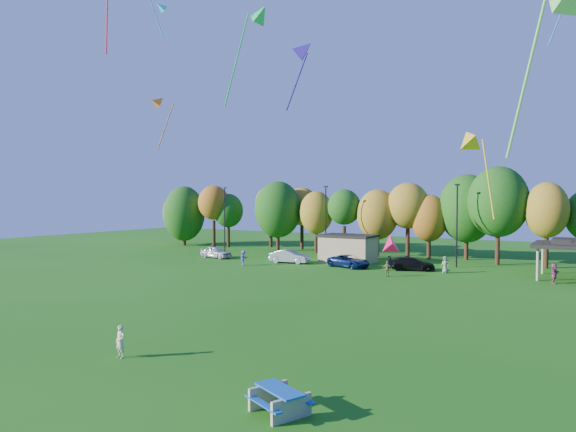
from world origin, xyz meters
The scene contains 21 objects.
ground centered at (0.00, 0.00, 0.00)m, with size 160.00×160.00×0.00m, color #19600F.
tree_line centered at (-1.03, 45.51, 5.91)m, with size 93.57×10.55×11.15m.
lamp_posts centered at (2.00, 40.00, 4.90)m, with size 64.50×0.25×9.09m.
utility_building centered at (-10.00, 38.00, 1.64)m, with size 6.30×4.30×3.25m.
picnic_table centered at (5.74, -2.16, 0.51)m, with size 2.52×2.34×0.87m.
kite_flyer centered at (-4.01, -0.80, 0.78)m, with size 0.57×0.37×1.55m, color beige.
car_a centered at (-25.95, 33.09, 0.74)m, with size 1.74×4.32×1.47m, color silver.
car_b centered at (-15.44, 33.60, 0.76)m, with size 1.62×4.64×1.53m, color #A4A5A9.
car_c centered at (-7.99, 33.78, 0.67)m, with size 2.24×4.85×1.35m, color #0D1F4F.
car_d centered at (-1.48, 35.09, 0.70)m, with size 1.97×4.84×1.40m, color black.
far_person_0 centered at (-18.73, 29.08, 0.84)m, with size 1.09×0.63×1.69m, color #5F57C0.
far_person_1 centered at (11.94, 33.45, 0.90)m, with size 1.68×0.53×1.81m, color #A74565.
far_person_2 centered at (-2.07, 29.69, 0.77)m, with size 0.90×0.37×1.53m, color olive.
far_person_3 centered at (2.06, 34.93, 0.85)m, with size 0.83×0.54×1.70m, color #6D865B.
far_person_4 centered at (-26.84, 33.48, 0.78)m, with size 0.76×0.59×1.56m, color #4B5BA5.
kite_0 centered at (-6.24, 14.17, 20.92)m, with size 4.36×1.58×7.42m.
kite_2 centered at (7.65, 3.66, 5.69)m, with size 1.27×1.39×1.12m.
kite_8 centered at (-25.83, 23.75, 28.25)m, with size 1.78×2.66×4.46m.
kite_9 centered at (-21.69, 19.41, 16.92)m, with size 1.79×3.17×5.39m.
kite_11 centered at (8.86, 13.08, 10.88)m, with size 2.43×3.15×5.52m.
kite_13 centered at (-1.00, 11.62, 16.99)m, with size 2.69×2.08×4.54m.
Camera 1 is at (15.20, -17.17, 7.54)m, focal length 32.00 mm.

